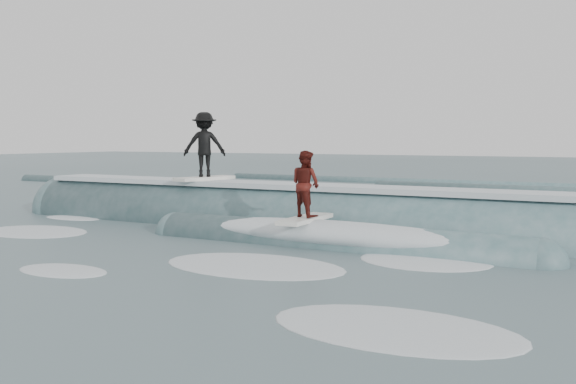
% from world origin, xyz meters
% --- Properties ---
extents(ground, '(160.00, 160.00, 0.00)m').
position_xyz_m(ground, '(0.00, 0.00, 0.00)').
color(ground, '#394F53').
rests_on(ground, ground).
extents(breaking_wave, '(20.52, 3.96, 2.36)m').
position_xyz_m(breaking_wave, '(0.26, 3.27, 0.04)').
color(breaking_wave, '#395D61').
rests_on(breaking_wave, ground).
extents(surfer_black, '(1.41, 2.07, 2.01)m').
position_xyz_m(surfer_black, '(-3.36, 3.58, 2.24)').
color(surfer_black, white).
rests_on(surfer_black, ground).
extents(surfer_red, '(0.91, 2.01, 1.65)m').
position_xyz_m(surfer_red, '(1.12, 1.38, 1.31)').
color(surfer_red, silver).
rests_on(surfer_red, ground).
extents(whitewater, '(15.00, 7.91, 0.10)m').
position_xyz_m(whitewater, '(0.04, -1.19, 0.00)').
color(whitewater, silver).
rests_on(whitewater, ground).
extents(far_swells, '(42.53, 8.65, 0.80)m').
position_xyz_m(far_swells, '(-1.77, 17.65, 0.00)').
color(far_swells, '#395D61').
rests_on(far_swells, ground).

